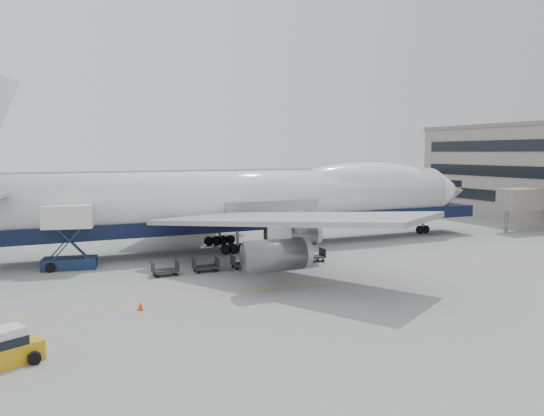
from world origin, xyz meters
name	(u,v)px	position (x,y,z in m)	size (l,w,h in m)	color
ground	(300,267)	(0.00, 0.00, 0.00)	(260.00, 260.00, 0.00)	gray
apron_line	(332,281)	(0.00, -6.00, 0.01)	(60.00, 0.15, 0.01)	gold
hangar	(101,189)	(-10.00, 70.00, 3.50)	(110.00, 8.00, 7.00)	slate
airliner	(257,199)	(0.64, 12.00, 5.62)	(67.00, 55.30, 19.98)	white
catering_truck	(69,233)	(-20.15, 8.52, 3.44)	(5.23, 4.05, 6.07)	#162543
baggage_tug	(11,348)	(-24.45, -14.47, 0.88)	(3.05, 2.44, 1.97)	gold
traffic_cone	(140,306)	(-16.57, -7.69, 0.29)	(0.41, 0.41, 0.61)	#EA3D0C
dolly_0	(165,270)	(-12.59, 1.90, 0.53)	(2.30, 1.35, 1.30)	#2D2D30
dolly_1	(206,266)	(-8.83, 1.90, 0.53)	(2.30, 1.35, 1.30)	#2D2D30
dolly_2	(244,263)	(-5.07, 1.90, 0.53)	(2.30, 1.35, 1.30)	#2D2D30
dolly_3	(279,259)	(-1.32, 1.90, 0.53)	(2.30, 1.35, 1.30)	#2D2D30
dolly_4	(313,256)	(2.44, 1.90, 0.53)	(2.30, 1.35, 1.30)	#2D2D30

